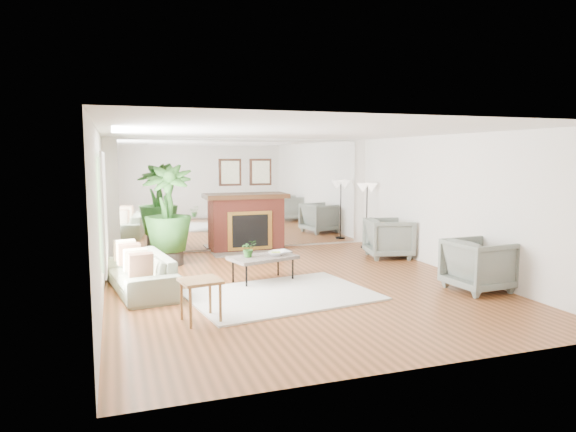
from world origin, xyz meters
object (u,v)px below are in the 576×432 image
object	(u,v)px
armchair_back	(389,238)
side_table	(200,286)
fireplace	(248,222)
floor_lamp	(367,193)
sofa	(141,273)
coffee_table	(263,258)
armchair_front	(479,265)
potted_ficus	(168,212)

from	to	relation	value
armchair_back	side_table	xyz separation A→B (m)	(-4.40, -2.92, 0.05)
fireplace	floor_lamp	size ratio (longest dim) A/B	1.38
fireplace	sofa	xyz separation A→B (m)	(-2.45, -2.80, -0.37)
coffee_table	sofa	xyz separation A→B (m)	(-1.99, 0.02, -0.11)
sofa	armchair_front	distance (m)	5.32
coffee_table	floor_lamp	bearing A→B (deg)	36.19
sofa	armchair_back	bearing A→B (deg)	93.84
armchair_back	fireplace	bearing A→B (deg)	69.74
coffee_table	side_table	distance (m)	2.22
fireplace	coffee_table	bearing A→B (deg)	-99.29
armchair_back	armchair_front	bearing A→B (deg)	-167.57
sofa	potted_ficus	xyz separation A→B (m)	(0.62, 1.87, 0.75)
coffee_table	sofa	distance (m)	1.99
fireplace	armchair_back	distance (m)	3.10
coffee_table	floor_lamp	xyz separation A→B (m)	(3.13, 2.29, 0.87)
armchair_back	side_table	size ratio (longest dim) A/B	1.62
fireplace	armchair_back	size ratio (longest dim) A/B	2.27
fireplace	side_table	world-z (taller)	fireplace
sofa	potted_ficus	distance (m)	2.11
sofa	floor_lamp	xyz separation A→B (m)	(5.12, 2.28, 0.98)
armchair_front	sofa	bearing A→B (deg)	67.73
sofa	armchair_front	size ratio (longest dim) A/B	2.21
fireplace	side_table	distance (m)	4.93
coffee_table	armchair_back	bearing A→B (deg)	20.56
armchair_front	side_table	world-z (taller)	armchair_front
fireplace	floor_lamp	bearing A→B (deg)	-11.08
armchair_back	potted_ficus	world-z (taller)	potted_ficus
fireplace	armchair_back	world-z (taller)	fireplace
sofa	side_table	size ratio (longest dim) A/B	3.59
coffee_table	armchair_back	world-z (taller)	armchair_back
side_table	potted_ficus	bearing A→B (deg)	90.47
floor_lamp	potted_ficus	bearing A→B (deg)	-174.85
fireplace	floor_lamp	xyz separation A→B (m)	(2.67, -0.52, 0.61)
side_table	potted_ficus	distance (m)	3.71
coffee_table	floor_lamp	size ratio (longest dim) A/B	0.82
armchair_front	floor_lamp	distance (m)	4.04
sofa	floor_lamp	world-z (taller)	floor_lamp
side_table	floor_lamp	size ratio (longest dim) A/B	0.37
coffee_table	armchair_front	size ratio (longest dim) A/B	1.35
sofa	potted_ficus	world-z (taller)	potted_ficus
armchair_front	side_table	distance (m)	4.40
armchair_back	coffee_table	bearing A→B (deg)	122.99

